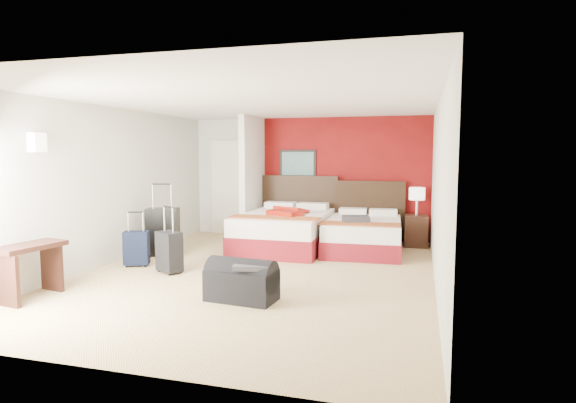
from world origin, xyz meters
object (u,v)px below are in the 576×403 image
(nightstand, at_px, (416,231))
(suitcase_charcoal, at_px, (169,253))
(bed_left, at_px, (285,231))
(bed_right, at_px, (363,236))
(suitcase_black, at_px, (163,233))
(table_lamp, at_px, (417,201))
(duffel_bag, at_px, (242,283))
(red_suitcase_open, at_px, (288,212))
(suitcase_navy, at_px, (137,250))
(desk, at_px, (31,271))

(nightstand, bearing_deg, suitcase_charcoal, -141.20)
(bed_left, height_order, bed_right, bed_left)
(bed_right, xyz_separation_m, suitcase_black, (-3.30, -1.29, 0.11))
(table_lamp, relative_size, duffel_bag, 0.64)
(bed_left, relative_size, suitcase_charcoal, 3.75)
(bed_left, distance_m, bed_right, 1.44)
(red_suitcase_open, xyz_separation_m, suitcase_navy, (-1.96, -1.85, -0.44))
(bed_left, xyz_separation_m, suitcase_navy, (-1.86, -1.95, -0.07))
(bed_left, relative_size, table_lamp, 4.15)
(red_suitcase_open, distance_m, desk, 4.30)
(bed_right, height_order, suitcase_navy, bed_right)
(red_suitcase_open, distance_m, nightstand, 2.48)
(table_lamp, height_order, suitcase_navy, table_lamp)
(bed_right, distance_m, table_lamp, 1.30)
(suitcase_charcoal, bearing_deg, suitcase_navy, -168.59)
(suitcase_navy, relative_size, desk, 0.65)
(red_suitcase_open, distance_m, suitcase_black, 2.24)
(bed_left, bearing_deg, suitcase_navy, -133.56)
(bed_right, distance_m, duffel_bag, 3.46)
(bed_right, height_order, red_suitcase_open, red_suitcase_open)
(nightstand, xyz_separation_m, suitcase_charcoal, (-3.50, -3.05, -0.01))
(bed_left, distance_m, suitcase_navy, 2.69)
(red_suitcase_open, bearing_deg, bed_right, 32.99)
(nightstand, bearing_deg, bed_right, -144.03)
(bed_right, xyz_separation_m, suitcase_charcoal, (-2.58, -2.33, 0.01))
(bed_right, xyz_separation_m, red_suitcase_open, (-1.34, -0.24, 0.42))
(duffel_bag, distance_m, desk, 2.58)
(red_suitcase_open, xyz_separation_m, duffel_bag, (0.27, -3.04, -0.50))
(bed_left, xyz_separation_m, bed_right, (1.44, 0.14, -0.04))
(nightstand, height_order, suitcase_black, suitcase_black)
(suitcase_black, bearing_deg, duffel_bag, -57.08)
(desk, bearing_deg, duffel_bag, 22.49)
(duffel_bag, bearing_deg, suitcase_charcoal, 153.52)
(suitcase_charcoal, bearing_deg, table_lamp, 70.96)
(bed_right, bearing_deg, suitcase_charcoal, -140.89)
(red_suitcase_open, bearing_deg, suitcase_navy, -113.98)
(bed_left, distance_m, desk, 4.32)
(bed_right, bearing_deg, duffel_bag, -111.00)
(bed_right, distance_m, nightstand, 1.16)
(bed_left, bearing_deg, bed_right, 5.77)
(suitcase_black, bearing_deg, table_lamp, 10.33)
(bed_right, relative_size, nightstand, 3.17)
(duffel_bag, bearing_deg, suitcase_black, 143.84)
(nightstand, height_order, suitcase_charcoal, nightstand)
(red_suitcase_open, distance_m, suitcase_charcoal, 2.47)
(bed_left, xyz_separation_m, nightstand, (2.35, 0.87, -0.03))
(bed_right, height_order, suitcase_black, suitcase_black)
(suitcase_navy, distance_m, desk, 1.82)
(bed_left, distance_m, duffel_bag, 3.16)
(bed_right, relative_size, suitcase_charcoal, 3.26)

